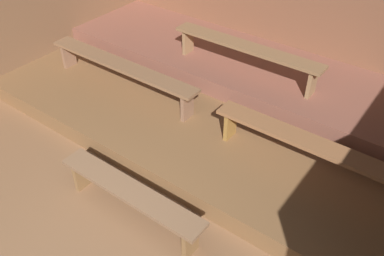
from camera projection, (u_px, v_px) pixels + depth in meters
ground at (200, 150)px, 5.19m from camera, size 7.08×5.39×0.08m
platform_lower at (231, 113)px, 5.54m from camera, size 6.28×3.16×0.24m
platform_middle at (262, 74)px, 5.90m from camera, size 6.28×1.56×0.24m
bench_floor_center at (130, 195)px, 4.10m from camera, size 1.72×0.26×0.41m
bench_lower_left at (121, 68)px, 5.59m from camera, size 2.48×0.26×0.41m
bench_lower_right at (324, 152)px, 4.23m from camera, size 2.48×0.26×0.41m
bench_middle_center at (246, 50)px, 5.50m from camera, size 2.17×0.26×0.41m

